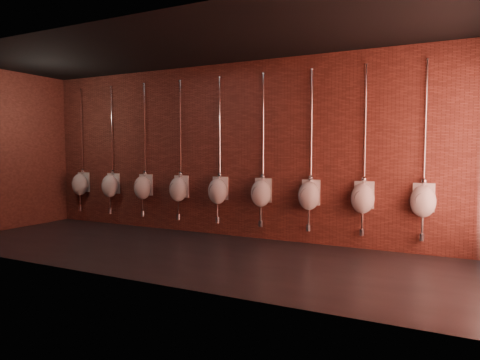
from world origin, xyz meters
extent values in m
plane|color=black|center=(0.00, 0.00, 0.00)|extent=(8.50, 8.50, 0.00)
cube|color=black|center=(0.00, 0.00, 3.20)|extent=(8.50, 3.00, 0.04)
cube|color=brown|center=(0.00, 1.50, 1.60)|extent=(8.50, 0.04, 3.20)
cube|color=brown|center=(0.00, -1.50, 1.60)|extent=(8.50, 0.04, 3.20)
cube|color=brown|center=(-4.25, 0.00, 1.60)|extent=(0.04, 3.00, 3.20)
ellipsoid|color=white|center=(-3.67, 1.36, 0.84)|extent=(0.39, 0.35, 0.49)
cube|color=white|center=(-3.67, 1.48, 0.89)|extent=(0.32, 0.06, 0.44)
cylinder|color=gray|center=(-3.67, 1.24, 0.87)|extent=(0.21, 0.04, 0.21)
cylinder|color=silver|center=(-3.67, 1.46, 2.02)|extent=(0.03, 0.03, 1.87)
sphere|color=silver|center=(-3.67, 1.45, 1.14)|extent=(0.09, 0.09, 0.09)
cylinder|color=silver|center=(-3.67, 1.46, 2.95)|extent=(0.06, 0.06, 0.01)
cylinder|color=silver|center=(-3.67, 1.36, 0.51)|extent=(0.03, 0.03, 0.30)
cylinder|color=silver|center=(-3.67, 1.36, 0.30)|extent=(0.09, 0.09, 0.12)
cylinder|color=silver|center=(-3.67, 1.44, 0.30)|extent=(0.03, 0.16, 0.03)
ellipsoid|color=white|center=(-2.78, 1.36, 0.84)|extent=(0.39, 0.35, 0.49)
cube|color=white|center=(-2.78, 1.48, 0.89)|extent=(0.32, 0.06, 0.44)
cylinder|color=gray|center=(-2.78, 1.24, 0.87)|extent=(0.21, 0.04, 0.21)
cylinder|color=silver|center=(-2.78, 1.46, 2.02)|extent=(0.03, 0.03, 1.87)
sphere|color=silver|center=(-2.78, 1.45, 1.14)|extent=(0.09, 0.09, 0.09)
cylinder|color=silver|center=(-2.78, 1.46, 2.95)|extent=(0.06, 0.06, 0.01)
cylinder|color=silver|center=(-2.78, 1.36, 0.51)|extent=(0.03, 0.03, 0.30)
cylinder|color=silver|center=(-2.78, 1.36, 0.30)|extent=(0.09, 0.09, 0.12)
cylinder|color=silver|center=(-2.78, 1.44, 0.30)|extent=(0.03, 0.16, 0.03)
ellipsoid|color=white|center=(-1.90, 1.36, 0.84)|extent=(0.39, 0.35, 0.49)
cube|color=white|center=(-1.90, 1.48, 0.89)|extent=(0.32, 0.06, 0.44)
cylinder|color=gray|center=(-1.90, 1.24, 0.87)|extent=(0.21, 0.04, 0.21)
cylinder|color=silver|center=(-1.90, 1.46, 2.02)|extent=(0.03, 0.03, 1.87)
sphere|color=silver|center=(-1.90, 1.45, 1.14)|extent=(0.09, 0.09, 0.09)
cylinder|color=silver|center=(-1.90, 1.46, 2.95)|extent=(0.06, 0.06, 0.01)
cylinder|color=silver|center=(-1.90, 1.36, 0.51)|extent=(0.03, 0.03, 0.30)
cylinder|color=silver|center=(-1.90, 1.36, 0.30)|extent=(0.09, 0.09, 0.12)
cylinder|color=silver|center=(-1.90, 1.44, 0.30)|extent=(0.03, 0.16, 0.03)
ellipsoid|color=white|center=(-1.02, 1.36, 0.84)|extent=(0.39, 0.35, 0.49)
cube|color=white|center=(-1.02, 1.48, 0.89)|extent=(0.32, 0.06, 0.44)
cylinder|color=gray|center=(-1.02, 1.24, 0.87)|extent=(0.21, 0.04, 0.21)
cylinder|color=silver|center=(-1.02, 1.46, 2.02)|extent=(0.03, 0.03, 1.87)
sphere|color=silver|center=(-1.02, 1.45, 1.14)|extent=(0.09, 0.09, 0.09)
cylinder|color=silver|center=(-1.02, 1.46, 2.95)|extent=(0.06, 0.06, 0.01)
cylinder|color=silver|center=(-1.02, 1.36, 0.51)|extent=(0.03, 0.03, 0.30)
cylinder|color=silver|center=(-1.02, 1.36, 0.30)|extent=(0.09, 0.09, 0.12)
cylinder|color=silver|center=(-1.02, 1.44, 0.30)|extent=(0.03, 0.16, 0.03)
ellipsoid|color=white|center=(-0.14, 1.36, 0.84)|extent=(0.39, 0.35, 0.49)
cube|color=white|center=(-0.14, 1.48, 0.89)|extent=(0.32, 0.06, 0.44)
cylinder|color=gray|center=(-0.14, 1.24, 0.87)|extent=(0.21, 0.04, 0.21)
cylinder|color=silver|center=(-0.14, 1.46, 2.02)|extent=(0.03, 0.03, 1.87)
sphere|color=silver|center=(-0.14, 1.45, 1.14)|extent=(0.09, 0.09, 0.09)
cylinder|color=silver|center=(-0.14, 1.46, 2.95)|extent=(0.06, 0.06, 0.01)
cylinder|color=silver|center=(-0.14, 1.36, 0.51)|extent=(0.03, 0.03, 0.30)
cylinder|color=silver|center=(-0.14, 1.36, 0.30)|extent=(0.09, 0.09, 0.12)
cylinder|color=silver|center=(-0.14, 1.44, 0.30)|extent=(0.03, 0.16, 0.03)
ellipsoid|color=white|center=(0.75, 1.36, 0.84)|extent=(0.39, 0.35, 0.49)
cube|color=white|center=(0.75, 1.48, 0.89)|extent=(0.32, 0.06, 0.44)
cylinder|color=gray|center=(0.75, 1.24, 0.87)|extent=(0.21, 0.04, 0.21)
cylinder|color=silver|center=(0.75, 1.46, 2.02)|extent=(0.03, 0.03, 1.87)
sphere|color=silver|center=(0.75, 1.45, 1.14)|extent=(0.09, 0.09, 0.09)
cylinder|color=silver|center=(0.75, 1.46, 2.95)|extent=(0.06, 0.06, 0.01)
cylinder|color=silver|center=(0.75, 1.36, 0.51)|extent=(0.03, 0.03, 0.30)
cylinder|color=silver|center=(0.75, 1.36, 0.30)|extent=(0.09, 0.09, 0.12)
cylinder|color=silver|center=(0.75, 1.44, 0.30)|extent=(0.03, 0.16, 0.03)
ellipsoid|color=white|center=(1.63, 1.36, 0.84)|extent=(0.39, 0.35, 0.49)
cube|color=white|center=(1.63, 1.48, 0.89)|extent=(0.32, 0.06, 0.44)
cylinder|color=gray|center=(1.63, 1.24, 0.87)|extent=(0.21, 0.04, 0.21)
cylinder|color=silver|center=(1.63, 1.46, 2.02)|extent=(0.03, 0.03, 1.87)
sphere|color=silver|center=(1.63, 1.45, 1.14)|extent=(0.09, 0.09, 0.09)
cylinder|color=silver|center=(1.63, 1.46, 2.95)|extent=(0.06, 0.06, 0.01)
cylinder|color=silver|center=(1.63, 1.36, 0.51)|extent=(0.03, 0.03, 0.30)
cylinder|color=silver|center=(1.63, 1.36, 0.30)|extent=(0.09, 0.09, 0.12)
cylinder|color=silver|center=(1.63, 1.44, 0.30)|extent=(0.03, 0.16, 0.03)
ellipsoid|color=white|center=(2.51, 1.36, 0.84)|extent=(0.39, 0.35, 0.49)
cube|color=white|center=(2.51, 1.48, 0.89)|extent=(0.32, 0.06, 0.44)
cylinder|color=gray|center=(2.51, 1.24, 0.87)|extent=(0.21, 0.04, 0.21)
cylinder|color=silver|center=(2.51, 1.46, 2.02)|extent=(0.03, 0.03, 1.87)
sphere|color=silver|center=(2.51, 1.45, 1.14)|extent=(0.09, 0.09, 0.09)
cylinder|color=silver|center=(2.51, 1.46, 2.95)|extent=(0.06, 0.06, 0.01)
cylinder|color=silver|center=(2.51, 1.36, 0.51)|extent=(0.03, 0.03, 0.30)
cylinder|color=silver|center=(2.51, 1.36, 0.30)|extent=(0.09, 0.09, 0.12)
cylinder|color=silver|center=(2.51, 1.44, 0.30)|extent=(0.03, 0.16, 0.03)
ellipsoid|color=white|center=(3.39, 1.36, 0.84)|extent=(0.39, 0.35, 0.49)
cube|color=white|center=(3.39, 1.48, 0.89)|extent=(0.32, 0.06, 0.44)
cylinder|color=gray|center=(3.39, 1.24, 0.87)|extent=(0.21, 0.04, 0.21)
cylinder|color=silver|center=(3.39, 1.46, 2.02)|extent=(0.03, 0.03, 1.87)
sphere|color=silver|center=(3.39, 1.45, 1.14)|extent=(0.09, 0.09, 0.09)
cylinder|color=silver|center=(3.39, 1.46, 2.95)|extent=(0.06, 0.06, 0.01)
cylinder|color=silver|center=(3.39, 1.36, 0.51)|extent=(0.03, 0.03, 0.30)
cylinder|color=silver|center=(3.39, 1.36, 0.30)|extent=(0.09, 0.09, 0.12)
cylinder|color=silver|center=(3.39, 1.44, 0.30)|extent=(0.03, 0.16, 0.03)
camera|label=1|loc=(3.78, -5.54, 1.60)|focal=32.00mm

